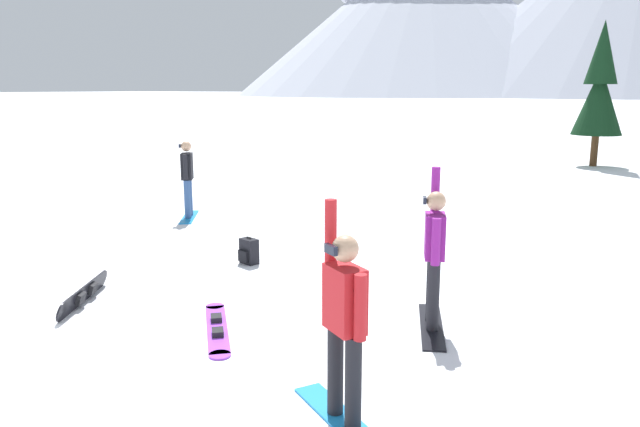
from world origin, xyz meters
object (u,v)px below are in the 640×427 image
at_px(snowboarder_midground, 434,254).
at_px(loose_snowboard_far_spare, 217,328).
at_px(loose_snowboard_near_right, 84,294).
at_px(snowboarder_foreground, 344,323).
at_px(backpack_black, 249,252).
at_px(pine_tree_broad, 600,88).
at_px(snowboarder_background, 187,177).

xyz_separation_m(snowboarder_midground, loose_snowboard_far_spare, (-2.36, -1.39, -0.94)).
bearing_deg(loose_snowboard_near_right, snowboarder_foreground, -13.05).
relative_size(backpack_black, pine_tree_broad, 0.09).
height_order(snowboarder_foreground, pine_tree_broad, pine_tree_broad).
height_order(snowboarder_midground, backpack_black, snowboarder_midground).
xyz_separation_m(backpack_black, pine_tree_broad, (3.88, 17.73, 2.79)).
bearing_deg(snowboarder_background, pine_tree_broad, 64.18).
bearing_deg(snowboarder_background, loose_snowboard_far_spare, -46.55).
height_order(snowboarder_foreground, loose_snowboard_far_spare, snowboarder_foreground).
bearing_deg(pine_tree_broad, snowboarder_background, -115.82).
distance_m(snowboarder_midground, loose_snowboard_near_right, 4.93).
bearing_deg(backpack_black, loose_snowboard_far_spare, -62.38).
bearing_deg(snowboarder_background, loose_snowboard_near_right, -63.63).
bearing_deg(snowboarder_midground, snowboarder_foreground, -88.89).
height_order(snowboarder_background, loose_snowboard_far_spare, snowboarder_background).
relative_size(snowboarder_foreground, loose_snowboard_near_right, 1.30).
bearing_deg(snowboarder_midground, snowboarder_background, 152.55).
distance_m(snowboarder_foreground, pine_tree_broad, 21.68).
height_order(loose_snowboard_near_right, pine_tree_broad, pine_tree_broad).
distance_m(backpack_black, pine_tree_broad, 18.36).
bearing_deg(snowboarder_midground, loose_snowboard_far_spare, -149.39).
bearing_deg(loose_snowboard_far_spare, snowboarder_foreground, -26.73).
relative_size(snowboarder_background, loose_snowboard_near_right, 1.16).
xyz_separation_m(snowboarder_midground, snowboarder_background, (-7.23, 3.76, -0.00)).
distance_m(snowboarder_background, loose_snowboard_far_spare, 7.16).
bearing_deg(snowboarder_foreground, snowboarder_midground, 91.11).
bearing_deg(loose_snowboard_far_spare, snowboarder_background, 133.45).
bearing_deg(snowboarder_midground, pine_tree_broad, 89.60).
xyz_separation_m(snowboarder_foreground, loose_snowboard_near_right, (-4.67, 1.08, -0.83)).
height_order(snowboarder_midground, pine_tree_broad, pine_tree_broad).
xyz_separation_m(loose_snowboard_near_right, pine_tree_broad, (4.75, 20.50, 2.87)).
distance_m(snowboarder_foreground, backpack_black, 5.46).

